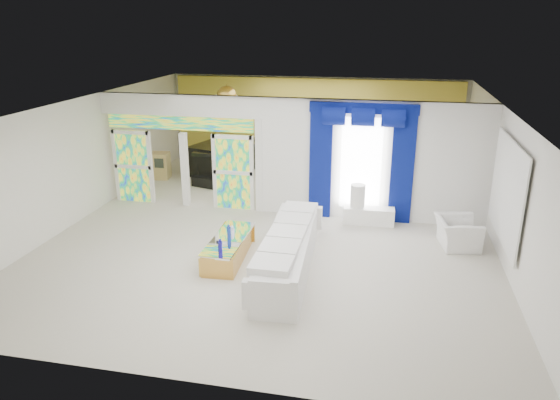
% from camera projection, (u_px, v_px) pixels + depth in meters
% --- Properties ---
extents(floor, '(12.00, 12.00, 0.00)m').
position_uv_depth(floor, '(278.00, 226.00, 12.90)').
color(floor, '#B7AF9E').
rests_on(floor, ground).
extents(dividing_wall, '(5.70, 0.18, 3.00)m').
position_uv_depth(dividing_wall, '(372.00, 161.00, 12.92)').
color(dividing_wall, white).
rests_on(dividing_wall, ground).
extents(dividing_header, '(4.30, 0.18, 0.55)m').
position_uv_depth(dividing_header, '(178.00, 105.00, 13.49)').
color(dividing_header, white).
rests_on(dividing_header, dividing_wall).
extents(stained_panel_left, '(0.95, 0.04, 2.00)m').
position_uv_depth(stained_panel_left, '(133.00, 166.00, 14.33)').
color(stained_panel_left, '#994C3F').
rests_on(stained_panel_left, ground).
extents(stained_panel_right, '(0.95, 0.04, 2.00)m').
position_uv_depth(stained_panel_right, '(233.00, 172.00, 13.78)').
color(stained_panel_right, '#994C3F').
rests_on(stained_panel_right, ground).
extents(stained_transom, '(4.00, 0.05, 0.35)m').
position_uv_depth(stained_transom, '(179.00, 123.00, 13.65)').
color(stained_transom, '#994C3F').
rests_on(stained_transom, dividing_header).
extents(window_pane, '(1.00, 0.02, 2.30)m').
position_uv_depth(window_pane, '(361.00, 164.00, 12.89)').
color(window_pane, white).
rests_on(window_pane, dividing_wall).
extents(blue_drape_left, '(0.55, 0.10, 2.80)m').
position_uv_depth(blue_drape_left, '(320.00, 164.00, 13.07)').
color(blue_drape_left, '#030742').
rests_on(blue_drape_left, ground).
extents(blue_drape_right, '(0.55, 0.10, 2.80)m').
position_uv_depth(blue_drape_right, '(402.00, 168.00, 12.69)').
color(blue_drape_right, '#030742').
rests_on(blue_drape_right, ground).
extents(blue_pelmet, '(2.60, 0.12, 0.25)m').
position_uv_depth(blue_pelmet, '(364.00, 108.00, 12.41)').
color(blue_pelmet, '#030742').
rests_on(blue_pelmet, dividing_wall).
extents(wall_mirror, '(0.04, 2.70, 1.90)m').
position_uv_depth(wall_mirror, '(508.00, 191.00, 10.51)').
color(wall_mirror, white).
rests_on(wall_mirror, ground).
extents(gold_curtains, '(9.70, 0.12, 2.90)m').
position_uv_depth(gold_curtains, '(314.00, 122.00, 17.87)').
color(gold_curtains, gold).
rests_on(gold_curtains, ground).
extents(white_sofa, '(1.06, 3.97, 0.75)m').
position_uv_depth(white_sofa, '(289.00, 253.00, 10.51)').
color(white_sofa, white).
rests_on(white_sofa, ground).
extents(coffee_table, '(0.77, 2.01, 0.44)m').
position_uv_depth(coffee_table, '(229.00, 248.00, 11.10)').
color(coffee_table, gold).
rests_on(coffee_table, ground).
extents(console_table, '(1.25, 0.43, 0.41)m').
position_uv_depth(console_table, '(369.00, 216.00, 12.98)').
color(console_table, white).
rests_on(console_table, ground).
extents(table_lamp, '(0.36, 0.36, 0.58)m').
position_uv_depth(table_lamp, '(358.00, 196.00, 12.87)').
color(table_lamp, silver).
rests_on(table_lamp, console_table).
extents(armchair, '(1.02, 1.13, 0.65)m').
position_uv_depth(armchair, '(457.00, 233.00, 11.64)').
color(armchair, white).
rests_on(armchair, ground).
extents(grand_piano, '(1.97, 2.27, 0.97)m').
position_uv_depth(grand_piano, '(222.00, 158.00, 17.22)').
color(grand_piano, black).
rests_on(grand_piano, ground).
extents(piano_bench, '(0.95, 0.59, 0.30)m').
position_uv_depth(piano_bench, '(207.00, 182.00, 15.85)').
color(piano_bench, black).
rests_on(piano_bench, ground).
extents(tv_console, '(0.63, 0.59, 0.83)m').
position_uv_depth(tv_console, '(160.00, 166.00, 16.62)').
color(tv_console, tan).
rests_on(tv_console, ground).
extents(chandelier, '(0.60, 0.60, 0.60)m').
position_uv_depth(chandelier, '(227.00, 96.00, 15.63)').
color(chandelier, gold).
rests_on(chandelier, ceiling).
extents(decanters, '(0.14, 1.03, 0.25)m').
position_uv_depth(decanters, '(227.00, 237.00, 10.88)').
color(decanters, white).
rests_on(decanters, coffee_table).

